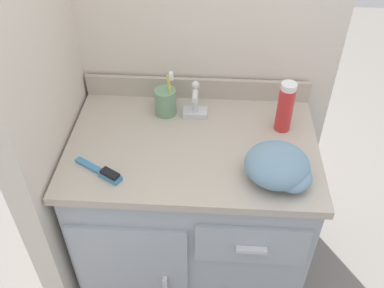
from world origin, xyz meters
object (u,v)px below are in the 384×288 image
object	(u,v)px
hand_towel	(280,167)
hairbrush	(104,172)
shaving_cream_can	(285,107)
toothbrush_cup	(166,101)

from	to	relation	value
hand_towel	hairbrush	bearing A→B (deg)	-177.96
shaving_cream_can	toothbrush_cup	bearing A→B (deg)	171.16
toothbrush_cup	shaving_cream_can	distance (m)	0.43
toothbrush_cup	hairbrush	xyz separation A→B (m)	(-0.16, -0.34, -0.04)
toothbrush_cup	hand_towel	bearing A→B (deg)	-39.29
shaving_cream_can	hairbrush	distance (m)	0.65
shaving_cream_can	hairbrush	bearing A→B (deg)	-155.01
toothbrush_cup	hairbrush	distance (m)	0.38
toothbrush_cup	hand_towel	distance (m)	0.50
shaving_cream_can	hand_towel	size ratio (longest dim) A/B	0.91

